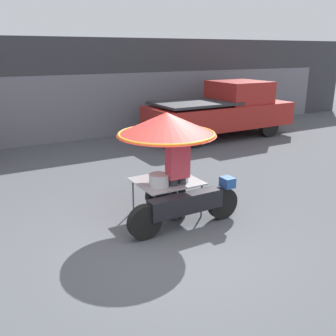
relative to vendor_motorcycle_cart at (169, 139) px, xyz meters
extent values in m
plane|color=#4C4F54|center=(-0.57, -0.93, -1.43)|extent=(36.00, 36.00, 0.00)
cube|color=#38383D|center=(-0.57, 7.76, 0.22)|extent=(28.00, 2.00, 3.30)
cube|color=slate|center=(-0.57, 6.73, -0.35)|extent=(23.80, 0.06, 2.15)
cylinder|color=black|center=(0.77, -0.58, -1.14)|extent=(0.58, 0.14, 0.58)
cylinder|color=black|center=(-0.78, -0.58, -1.14)|extent=(0.58, 0.14, 0.58)
cube|color=black|center=(0.00, -0.58, -0.98)|extent=(1.36, 0.24, 0.32)
cube|color=#234C93|center=(0.86, -0.58, -0.76)|extent=(0.20, 0.24, 0.18)
cylinder|color=black|center=(0.00, 0.38, -1.17)|extent=(0.52, 0.14, 0.52)
cylinder|color=#515156|center=(0.47, -0.35, -1.11)|extent=(0.03, 0.03, 0.63)
cylinder|color=#515156|center=(0.47, 0.51, -1.11)|extent=(0.03, 0.03, 0.63)
cylinder|color=#515156|center=(-0.48, -0.35, -1.11)|extent=(0.03, 0.03, 0.63)
cylinder|color=#515156|center=(-0.48, 0.51, -1.11)|extent=(0.03, 0.03, 0.63)
cube|color=#9E9EA3|center=(0.00, 0.08, -0.79)|extent=(1.12, 1.01, 0.02)
cylinder|color=#B2B2B7|center=(0.00, 0.08, -0.36)|extent=(0.03, 0.03, 0.84)
cone|color=red|center=(0.00, 0.08, 0.26)|extent=(1.74, 1.74, 0.39)
torus|color=orange|center=(0.00, 0.08, 0.08)|extent=(1.70, 1.70, 0.05)
cylinder|color=#B7B7BC|center=(-0.26, -0.10, -0.67)|extent=(0.35, 0.35, 0.21)
cylinder|color=#B7B7BC|center=(0.19, -0.07, -0.66)|extent=(0.30, 0.30, 0.23)
cylinder|color=silver|center=(-0.06, 0.28, -0.74)|extent=(0.27, 0.27, 0.06)
cylinder|color=#1E6BB2|center=(0.30, 0.35, -0.66)|extent=(0.21, 0.21, 0.22)
cylinder|color=#2D2D33|center=(-0.03, -0.20, -1.04)|extent=(0.14, 0.14, 0.78)
cylinder|color=#2D2D33|center=(0.15, -0.20, -1.04)|extent=(0.14, 0.14, 0.78)
cube|color=#C13847|center=(0.06, -0.20, -0.35)|extent=(0.38, 0.22, 0.59)
sphere|color=#A87A5B|center=(0.06, -0.20, 0.05)|extent=(0.21, 0.21, 0.21)
cylinder|color=black|center=(6.31, 3.96, -1.05)|extent=(0.75, 0.24, 0.75)
cylinder|color=black|center=(6.31, 5.61, -1.05)|extent=(0.75, 0.24, 0.75)
cylinder|color=black|center=(3.24, 3.96, -1.05)|extent=(0.75, 0.24, 0.75)
cylinder|color=black|center=(3.24, 5.61, -1.05)|extent=(0.75, 0.24, 0.75)
cube|color=#A3231E|center=(4.77, 4.79, -0.67)|extent=(5.12, 1.95, 0.77)
cube|color=#A3231E|center=(5.59, 4.79, 0.09)|extent=(1.74, 1.79, 0.73)
cube|color=#2D2D33|center=(3.75, 4.79, -0.18)|extent=(2.66, 1.87, 0.08)
camera|label=1|loc=(-3.15, -5.44, 1.46)|focal=40.00mm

